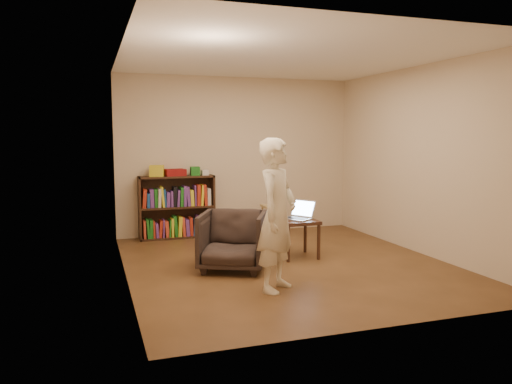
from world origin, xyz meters
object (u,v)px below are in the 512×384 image
object	(u,v)px
armchair	(233,241)
laptop	(299,215)
bookshelf	(177,211)
stool	(273,211)
side_table	(297,226)
person	(277,215)

from	to	relation	value
armchair	laptop	world-z (taller)	laptop
bookshelf	armchair	world-z (taller)	bookshelf
stool	armchair	world-z (taller)	armchair
bookshelf	side_table	world-z (taller)	bookshelf
side_table	laptop	size ratio (longest dim) A/B	1.04
stool	armchair	bearing A→B (deg)	-122.97
person	stool	bearing A→B (deg)	24.67
bookshelf	person	world-z (taller)	person
bookshelf	person	bearing A→B (deg)	-79.64
stool	armchair	size ratio (longest dim) A/B	0.62
side_table	laptop	bearing A→B (deg)	47.13
laptop	side_table	bearing A→B (deg)	-75.84
stool	side_table	bearing A→B (deg)	-98.28
stool	laptop	size ratio (longest dim) A/B	1.00
armchair	side_table	world-z (taller)	armchair
armchair	stool	bearing A→B (deg)	82.24
bookshelf	person	distance (m)	3.13
side_table	laptop	world-z (taller)	laptop
armchair	laptop	distance (m)	1.13
side_table	person	xyz separation A→B (m)	(-0.77, -1.25, 0.38)
bookshelf	stool	size ratio (longest dim) A/B	2.43
side_table	person	size ratio (longest dim) A/B	0.32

